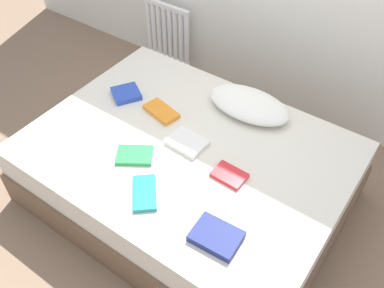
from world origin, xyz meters
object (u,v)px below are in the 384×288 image
(radiator, at_px, (167,33))
(pillow, at_px, (249,104))
(bed, at_px, (188,173))
(textbook_navy, at_px, (216,236))
(textbook_blue, at_px, (126,94))
(textbook_white, at_px, (187,142))
(textbook_orange, at_px, (161,112))
(textbook_teal, at_px, (145,193))
(textbook_green, at_px, (135,155))
(textbook_red, at_px, (229,175))

(radiator, xyz_separation_m, pillow, (1.23, -0.68, 0.19))
(radiator, bearing_deg, bed, -47.70)
(textbook_navy, bearing_deg, pillow, 107.38)
(textbook_navy, relative_size, textbook_blue, 1.35)
(textbook_white, height_order, textbook_orange, textbook_white)
(radiator, bearing_deg, textbook_teal, -55.86)
(pillow, relative_size, textbook_blue, 3.16)
(textbook_navy, xyz_separation_m, textbook_orange, (-0.84, 0.61, -0.00))
(radiator, relative_size, pillow, 0.96)
(radiator, relative_size, textbook_blue, 3.03)
(textbook_teal, xyz_separation_m, textbook_white, (-0.04, 0.46, 0.00))
(textbook_green, relative_size, textbook_orange, 0.89)
(textbook_green, bearing_deg, radiator, 87.95)
(textbook_green, bearing_deg, textbook_white, 20.62)
(bed, distance_m, radiator, 1.63)
(pillow, xyz_separation_m, textbook_green, (-0.35, -0.78, -0.04))
(textbook_blue, height_order, textbook_orange, textbook_blue)
(pillow, distance_m, textbook_orange, 0.60)
(textbook_navy, relative_size, textbook_orange, 1.00)
(pillow, xyz_separation_m, textbook_navy, (0.37, -0.98, -0.04))
(textbook_navy, bearing_deg, textbook_green, 161.12)
(textbook_navy, xyz_separation_m, textbook_white, (-0.52, 0.47, -0.00))
(textbook_blue, bearing_deg, radiator, 145.30)
(textbook_green, height_order, textbook_red, same)
(textbook_navy, distance_m, textbook_white, 0.71)
(textbook_red, relative_size, textbook_white, 0.82)
(textbook_blue, bearing_deg, bed, 18.52)
(radiator, height_order, textbook_green, radiator)
(textbook_red, bearing_deg, textbook_teal, -127.68)
(textbook_green, xyz_separation_m, textbook_navy, (0.72, -0.20, 0.01))
(textbook_blue, bearing_deg, textbook_teal, -9.62)
(bed, xyz_separation_m, radiator, (-1.09, 1.20, 0.12))
(textbook_blue, distance_m, textbook_teal, 0.91)
(bed, xyz_separation_m, textbook_white, (-0.01, 0.01, 0.27))
(pillow, bearing_deg, textbook_teal, -96.68)
(pillow, height_order, textbook_blue, pillow)
(textbook_green, distance_m, textbook_navy, 0.75)
(bed, bearing_deg, textbook_teal, -86.65)
(pillow, xyz_separation_m, textbook_orange, (-0.47, -0.37, -0.04))
(textbook_blue, bearing_deg, textbook_navy, 4.34)
(bed, bearing_deg, textbook_green, -129.19)
(textbook_red, xyz_separation_m, textbook_orange, (-0.68, 0.22, 0.00))
(textbook_teal, bearing_deg, bed, 142.28)
(textbook_navy, bearing_deg, bed, 134.72)
(textbook_teal, bearing_deg, radiator, 173.06)
(radiator, relative_size, textbook_white, 2.36)
(pillow, distance_m, textbook_red, 0.62)
(bed, bearing_deg, textbook_white, 132.21)
(textbook_navy, height_order, textbook_orange, textbook_navy)
(pillow, relative_size, textbook_teal, 2.35)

